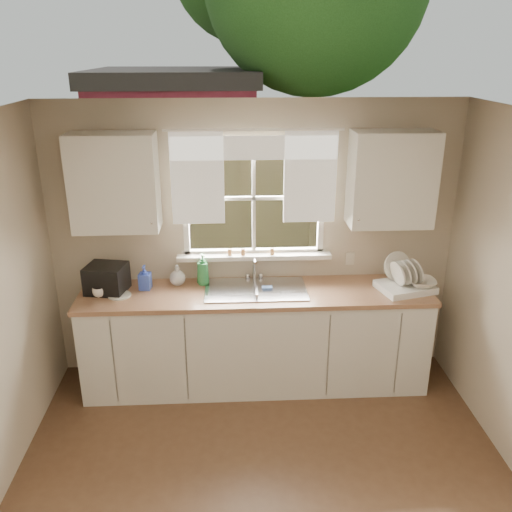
{
  "coord_description": "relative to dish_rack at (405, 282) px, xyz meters",
  "views": [
    {
      "loc": [
        -0.23,
        -2.57,
        2.88
      ],
      "look_at": [
        0.0,
        1.65,
        1.25
      ],
      "focal_mm": 38.0,
      "sensor_mm": 36.0,
      "label": 1
    }
  ],
  "objects": [
    {
      "name": "ceiling",
      "position": [
        -1.29,
        -1.64,
        1.52
      ],
      "size": [
        3.6,
        4.0,
        0.02
      ],
      "primitive_type": "cube",
      "color": "silver",
      "rests_on": "room_walls"
    },
    {
      "name": "upper_cabinet_left",
      "position": [
        -2.44,
        0.18,
        0.87
      ],
      "size": [
        0.7,
        0.33,
        0.8
      ],
      "primitive_type": "cube",
      "color": "white",
      "rests_on": "room_walls"
    },
    {
      "name": "backyard",
      "position": [
        -0.72,
        6.77,
        2.48
      ],
      "size": [
        20.0,
        10.0,
        6.13
      ],
      "color": "#335421",
      "rests_on": "ground"
    },
    {
      "name": "saucer",
      "position": [
        -2.46,
        0.01,
        -0.07
      ],
      "size": [
        0.2,
        0.2,
        0.01
      ],
      "primitive_type": "cylinder",
      "color": "silver",
      "rests_on": "countertop"
    },
    {
      "name": "countertop",
      "position": [
        -1.29,
        0.04,
        -0.09
      ],
      "size": [
        3.04,
        0.65,
        0.04
      ],
      "primitive_type": "cube",
      "color": "#A17250",
      "rests_on": "base_cabinets"
    },
    {
      "name": "sill_jars",
      "position": [
        -1.35,
        0.3,
        0.2
      ],
      "size": [
        0.42,
        0.04,
        0.06
      ],
      "color": "brown",
      "rests_on": "window"
    },
    {
      "name": "base_cabinets",
      "position": [
        -1.29,
        0.04,
        -0.55
      ],
      "size": [
        3.0,
        0.62,
        0.87
      ],
      "primitive_type": "cube",
      "color": "white",
      "rests_on": "ground"
    },
    {
      "name": "cup",
      "position": [
        -2.62,
        0.0,
        -0.03
      ],
      "size": [
        0.15,
        0.15,
        0.09
      ],
      "primitive_type": "imported",
      "rotation": [
        0.0,
        0.0,
        -0.41
      ],
      "color": "white",
      "rests_on": "countertop"
    },
    {
      "name": "soap_bottle_b",
      "position": [
        -2.25,
        0.14,
        0.04
      ],
      "size": [
        0.11,
        0.11,
        0.22
      ],
      "primitive_type": "imported",
      "rotation": [
        0.0,
        0.0,
        -0.13
      ],
      "color": "blue",
      "rests_on": "countertop"
    },
    {
      "name": "sink",
      "position": [
        -1.29,
        0.07,
        -0.14
      ],
      "size": [
        0.88,
        0.52,
        0.4
      ],
      "color": "#B7B7BC",
      "rests_on": "countertop"
    },
    {
      "name": "window",
      "position": [
        -1.29,
        0.36,
        0.5
      ],
      "size": [
        1.38,
        0.16,
        1.06
      ],
      "color": "white",
      "rests_on": "room_walls"
    },
    {
      "name": "wall_outlet",
      "position": [
        -0.41,
        0.34,
        0.1
      ],
      "size": [
        0.08,
        0.01,
        0.12
      ],
      "primitive_type": "cube",
      "color": "beige",
      "rests_on": "room_walls"
    },
    {
      "name": "upper_cabinet_right",
      "position": [
        -0.14,
        0.18,
        0.87
      ],
      "size": [
        0.7,
        0.33,
        0.8
      ],
      "primitive_type": "cube",
      "color": "white",
      "rests_on": "room_walls"
    },
    {
      "name": "room_walls",
      "position": [
        -1.29,
        -1.71,
        0.26
      ],
      "size": [
        3.62,
        4.02,
        2.5
      ],
      "color": "beige",
      "rests_on": "ground"
    },
    {
      "name": "soap_bottle_a",
      "position": [
        -1.75,
        0.22,
        0.07
      ],
      "size": [
        0.14,
        0.15,
        0.29
      ],
      "primitive_type": "imported",
      "rotation": [
        0.0,
        0.0,
        0.41
      ],
      "color": "#2A813F",
      "rests_on": "countertop"
    },
    {
      "name": "soap_bottle_c",
      "position": [
        -1.98,
        0.22,
        0.02
      ],
      "size": [
        0.18,
        0.18,
        0.18
      ],
      "primitive_type": "imported",
      "rotation": [
        0.0,
        0.0,
        0.3
      ],
      "color": "#BEB89D",
      "rests_on": "countertop"
    },
    {
      "name": "curtains",
      "position": [
        -1.29,
        0.31,
        0.95
      ],
      "size": [
        1.5,
        0.03,
        0.81
      ],
      "color": "white",
      "rests_on": "room_walls"
    },
    {
      "name": "dish_rack",
      "position": [
        0.0,
        0.0,
        0.0
      ],
      "size": [
        0.52,
        0.44,
        0.31
      ],
      "color": "white",
      "rests_on": "countertop"
    },
    {
      "name": "black_appliance",
      "position": [
        -2.57,
        0.11,
        0.05
      ],
      "size": [
        0.38,
        0.34,
        0.24
      ],
      "primitive_type": "cube",
      "rotation": [
        0.0,
        0.0,
        -0.21
      ],
      "color": "black",
      "rests_on": "countertop"
    },
    {
      "name": "bowl",
      "position": [
        0.13,
        -0.05,
        0.02
      ],
      "size": [
        0.25,
        0.25,
        0.06
      ],
      "primitive_type": "imported",
      "rotation": [
        0.0,
        0.0,
        -0.05
      ],
      "color": "white",
      "rests_on": "dish_rack"
    }
  ]
}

